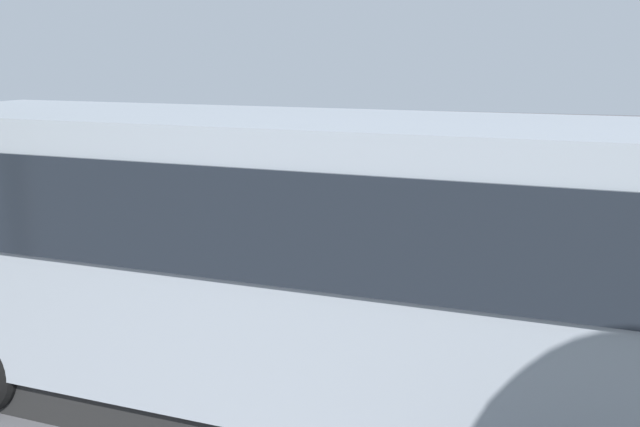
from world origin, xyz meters
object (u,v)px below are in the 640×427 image
object	(u,v)px
tour_bus	(293,271)
spectator_far_right	(215,240)
spectator_right	(290,251)
spectator_left	(436,268)
stunt_motorcycle	(211,200)
traffic_cone	(279,222)
spectator_centre	(364,254)
spectator_far_left	(539,263)
parked_motorcycle_silver	(217,291)

from	to	relation	value
tour_bus	spectator_far_right	bearing A→B (deg)	-51.64
tour_bus	spectator_right	bearing A→B (deg)	-68.66
spectator_left	stunt_motorcycle	xyz separation A→B (m)	(5.99, -5.11, -0.39)
spectator_far_right	traffic_cone	distance (m)	4.56
spectator_left	spectator_centre	world-z (taller)	spectator_centre
spectator_right	spectator_far_right	size ratio (longest dim) A/B	0.98
spectator_right	stunt_motorcycle	xyz separation A→B (m)	(3.77, -4.89, -0.39)
spectator_far_left	spectator_centre	distance (m)	2.41
tour_bus	spectator_left	xyz separation A→B (m)	(-1.07, -2.74, -0.64)
spectator_left	stunt_motorcycle	bearing A→B (deg)	-40.45
traffic_cone	tour_bus	bearing A→B (deg)	112.61
spectator_far_right	stunt_motorcycle	xyz separation A→B (m)	(2.46, -4.74, -0.41)
stunt_motorcycle	spectator_left	bearing A→B (deg)	139.55
tour_bus	spectator_far_left	bearing A→B (deg)	-127.08
spectator_far_left	spectator_left	size ratio (longest dim) A/B	1.05
spectator_far_left	traffic_cone	xyz separation A→B (m)	(5.55, -4.37, -0.77)
spectator_centre	spectator_far_right	bearing A→B (deg)	-5.85
spectator_far_right	traffic_cone	bearing A→B (deg)	-81.18
traffic_cone	spectator_centre	bearing A→B (deg)	123.89
spectator_far_left	spectator_far_right	world-z (taller)	spectator_far_left
parked_motorcycle_silver	traffic_cone	world-z (taller)	parked_motorcycle_silver
spectator_left	stunt_motorcycle	world-z (taller)	spectator_left
spectator_right	parked_motorcycle_silver	bearing A→B (deg)	36.34
spectator_far_left	spectator_far_right	distance (m)	4.86
spectator_left	spectator_far_left	bearing A→B (deg)	-161.73
spectator_right	tour_bus	bearing A→B (deg)	111.34
spectator_far_right	spectator_far_left	bearing A→B (deg)	-179.11
spectator_centre	traffic_cone	xyz separation A→B (m)	(3.16, -4.70, -0.77)
spectator_left	stunt_motorcycle	distance (m)	7.88
spectator_right	parked_motorcycle_silver	size ratio (longest dim) A/B	0.83
tour_bus	spectator_far_left	distance (m)	4.03
spectator_far_left	spectator_left	xyz separation A→B (m)	(1.33, 0.44, -0.07)
spectator_centre	parked_motorcycle_silver	distance (m)	2.21
spectator_left	parked_motorcycle_silver	distance (m)	3.19
spectator_centre	stunt_motorcycle	bearing A→B (deg)	-45.36
spectator_right	parked_motorcycle_silver	world-z (taller)	spectator_right
spectator_left	spectator_right	world-z (taller)	spectator_left
spectator_left	tour_bus	bearing A→B (deg)	68.67
spectator_right	traffic_cone	size ratio (longest dim) A/B	2.68
spectator_far_right	parked_motorcycle_silver	bearing A→B (deg)	117.07
spectator_right	spectator_far_left	bearing A→B (deg)	-176.42
tour_bus	spectator_centre	bearing A→B (deg)	-90.26
spectator_left	traffic_cone	distance (m)	6.44
spectator_far_right	stunt_motorcycle	distance (m)	5.36
stunt_motorcycle	parked_motorcycle_silver	bearing A→B (deg)	117.40
spectator_far_right	traffic_cone	world-z (taller)	spectator_far_right
spectator_far_right	stunt_motorcycle	world-z (taller)	spectator_far_right
spectator_centre	spectator_right	bearing A→B (deg)	-5.19
tour_bus	traffic_cone	distance (m)	8.29
parked_motorcycle_silver	spectator_left	bearing A→B (deg)	-172.01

